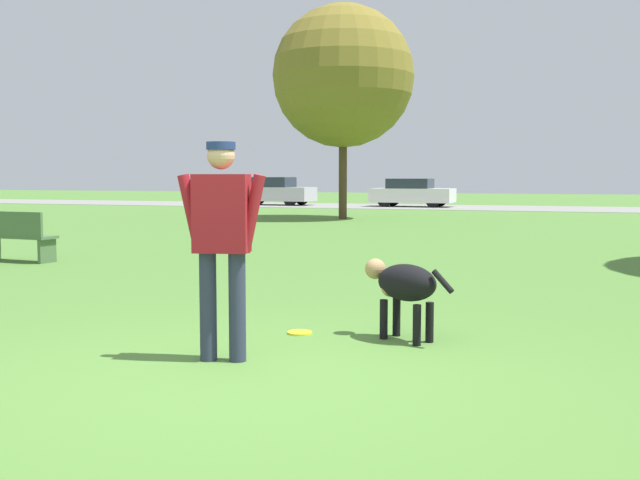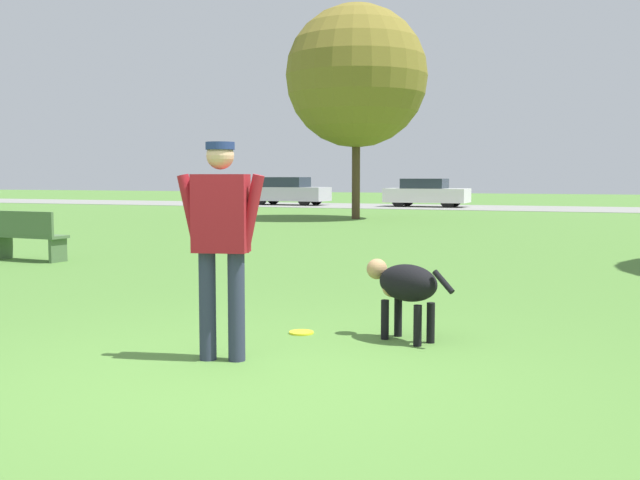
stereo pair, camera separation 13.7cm
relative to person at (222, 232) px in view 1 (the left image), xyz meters
The scene contains 9 objects.
ground_plane 1.12m from the person, 47.28° to the right, with size 120.00×120.00×0.00m, color #4C7A33.
far_road_strip 29.52m from the person, 89.30° to the left, with size 120.00×6.00×0.01m.
person is the anchor object (origin of this frame).
dog 1.71m from the person, 46.50° to the left, with size 0.89×0.55×0.68m.
frisbee 1.50m from the person, 80.36° to the left, with size 0.22×0.22×0.02m.
tree_far_left 19.87m from the person, 105.40° to the left, with size 4.70×4.70×7.08m.
parked_car_silver 31.77m from the person, 112.69° to the left, with size 4.06×1.82×1.39m.
parked_car_white 29.94m from the person, 100.10° to the left, with size 3.86×1.80×1.33m.
park_bench 8.01m from the person, 142.58° to the left, with size 1.42×0.50×0.84m.
Camera 1 is at (2.25, -4.66, 1.41)m, focal length 42.00 mm.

